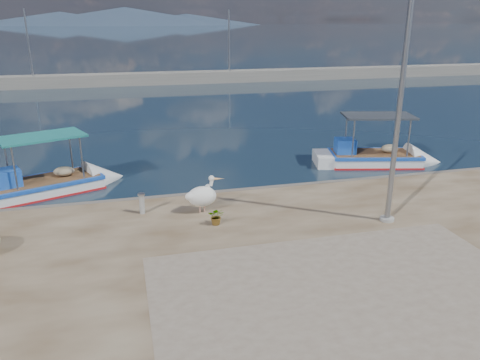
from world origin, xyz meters
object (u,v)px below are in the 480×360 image
(boat_right, at_px, (373,160))
(pelican, at_px, (203,196))
(bollard_near, at_px, (142,203))
(lamp_post, at_px, (398,117))
(boat_left, at_px, (47,187))

(boat_right, bearing_deg, pelican, -137.84)
(pelican, relative_size, bollard_near, 1.85)
(pelican, xyz_separation_m, bollard_near, (-1.93, 0.39, -0.20))
(boat_right, relative_size, pelican, 4.66)
(boat_right, distance_m, lamp_post, 8.63)
(boat_left, height_order, pelican, boat_left)
(pelican, height_order, bollard_near, pelican)
(boat_left, xyz_separation_m, lamp_post, (10.93, -6.74, 3.59))
(pelican, distance_m, bollard_near, 1.98)
(boat_right, distance_m, bollard_near, 11.87)
(boat_left, distance_m, bollard_near, 5.58)
(lamp_post, bearing_deg, boat_left, 148.33)
(boat_left, relative_size, pelican, 4.54)
(boat_right, height_order, bollard_near, boat_right)
(bollard_near, bearing_deg, boat_left, 129.20)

